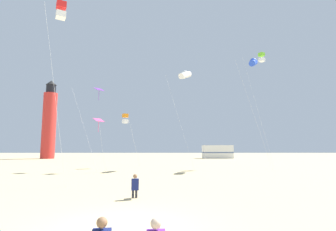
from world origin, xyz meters
TOP-DOWN VIEW (x-y plane):
  - ground at (0.00, 0.00)m, footprint 200.00×200.00m
  - kite_flyer_standing at (-0.05, 4.35)m, footprint 0.39×0.54m
  - kite_box_orange at (-3.53, 23.09)m, footprint 2.21×2.45m
  - kite_tube_white at (3.64, 21.37)m, footprint 3.26×3.63m
  - kite_tube_blue at (11.38, 20.44)m, footprint 3.14×3.55m
  - kite_diamond_violet at (-5.88, 19.18)m, footprint 3.49×3.24m
  - kite_box_scarlet at (-5.72, 8.47)m, footprint 1.73×1.51m
  - kite_box_lime at (13.55, 23.55)m, footprint 2.85×2.85m
  - kite_diamond_rainbow at (-5.25, 17.44)m, footprint 1.37×1.37m
  - lighthouse_distant at (-23.55, 47.20)m, footprint 2.80×2.80m
  - rv_van_white at (12.55, 48.28)m, footprint 6.61×2.86m

SIDE VIEW (x-z plane):
  - ground at x=0.00m, z-range 0.00..0.00m
  - kite_flyer_standing at x=-0.05m, z-range 0.03..1.19m
  - rv_van_white at x=12.55m, z-range -0.01..2.79m
  - kite_diamond_rainbow at x=-5.25m, z-range 2.28..7.57m
  - kite_box_orange at x=-3.53m, z-range 2.63..9.06m
  - lighthouse_distant at x=-23.55m, z-range -0.56..16.24m
  - kite_diamond_violet at x=-5.88m, z-range 3.84..12.65m
  - kite_tube_white at x=3.64m, z-range 5.05..16.57m
  - kite_box_scarlet at x=-5.72m, z-range 5.50..17.71m
  - kite_tube_blue at x=11.38m, z-range 5.66..18.39m
  - kite_box_lime at x=13.55m, z-range 6.55..20.87m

